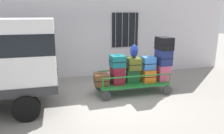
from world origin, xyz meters
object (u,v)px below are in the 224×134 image
Objects in this scene: suitcase_midright_middle at (148,63)px; backpack at (134,51)px; suitcase_center_middle at (133,63)px; suitcase_left_bottom at (101,79)px; suitcase_midleft_middle at (117,61)px; suitcase_center_bottom at (133,76)px; suitcase_right_middle at (163,57)px; luggage_cart at (133,84)px; suitcase_right_top at (164,43)px; suitcase_midright_bottom at (148,75)px; suitcase_midleft_bottom at (117,75)px; suitcase_right_bottom at (163,72)px.

backpack is at bearing -175.91° from suitcase_midright_middle.
suitcase_center_middle is 1.35× the size of backpack.
suitcase_left_bottom is 1.22× the size of suitcase_midright_middle.
backpack is at bearing -1.97° from suitcase_midleft_middle.
suitcase_center_bottom is 0.70m from suitcase_midright_middle.
luggage_cart is at bearing 179.82° from suitcase_right_middle.
suitcase_center_middle is at bearing -90.00° from suitcase_center_bottom.
suitcase_midright_bottom is at bearing 177.03° from suitcase_right_top.
suitcase_left_bottom is 1.07× the size of suitcase_midleft_middle.
suitcase_left_bottom is 0.86× the size of suitcase_right_top.
suitcase_right_middle reaches higher than suitcase_center_bottom.
backpack is at bearing -1.83° from suitcase_left_bottom.
suitcase_center_middle is 0.42m from backpack.
suitcase_center_middle is (0.57, 0.00, -0.11)m from suitcase_midleft_middle.
luggage_cart is 1.02m from suitcase_midleft_middle.
suitcase_right_middle is at bearing -0.59° from suitcase_left_bottom.
suitcase_midright_middle is (1.13, 0.01, 0.36)m from suitcase_midleft_bottom.
suitcase_left_bottom is 1.13m from suitcase_center_bottom.
suitcase_right_bottom is at bearing -0.37° from luggage_cart.
suitcase_right_middle is at bearing -0.18° from luggage_cart.
suitcase_center_middle is at bearing 179.47° from suitcase_right_middle.
suitcase_center_middle reaches higher than luggage_cart.
suitcase_midleft_bottom is at bearing 176.81° from backpack.
suitcase_right_middle is at bearing 0.69° from backpack.
suitcase_midleft_bottom is at bearing 179.14° from suitcase_center_middle.
suitcase_midright_bottom is 1.05m from backpack.
suitcase_midright_middle is 0.71× the size of suitcase_right_top.
suitcase_center_middle is at bearing -177.54° from suitcase_midright_bottom.
suitcase_right_top is at bearing -0.25° from suitcase_center_middle.
luggage_cart is at bearing -0.99° from suitcase_left_bottom.
luggage_cart is 1.16m from suitcase_left_bottom.
suitcase_left_bottom is at bearing 179.32° from suitcase_right_bottom.
suitcase_midright_middle reaches higher than luggage_cart.
suitcase_midright_bottom is at bearing 176.11° from suitcase_right_bottom.
suitcase_midleft_middle reaches higher than suitcase_center_middle.
suitcase_midright_bottom is at bearing 2.39° from suitcase_center_bottom.
suitcase_center_bottom is (0.57, 0.00, -0.55)m from suitcase_midleft_middle.
suitcase_center_bottom is at bearing -0.61° from suitcase_left_bottom.
luggage_cart is at bearing -176.84° from suitcase_midright_bottom.
suitcase_center_bottom is at bearing 179.24° from suitcase_right_bottom.
backpack reaches higher than suitcase_right_bottom.
suitcase_right_top is at bearing 90.00° from suitcase_right_middle.
luggage_cart is 0.74m from suitcase_center_middle.
suitcase_right_middle is at bearing -0.64° from suitcase_midleft_bottom.
suitcase_midleft_bottom is 1.01× the size of suitcase_midright_bottom.
suitcase_midright_middle is (0.57, 0.01, 0.42)m from suitcase_center_bottom.
suitcase_midleft_bottom is at bearing -179.20° from suitcase_midright_bottom.
suitcase_left_bottom is at bearing 179.36° from suitcase_center_middle.
suitcase_right_top is (1.70, -0.01, 1.03)m from suitcase_midleft_bottom.
luggage_cart is at bearing 130.08° from backpack.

